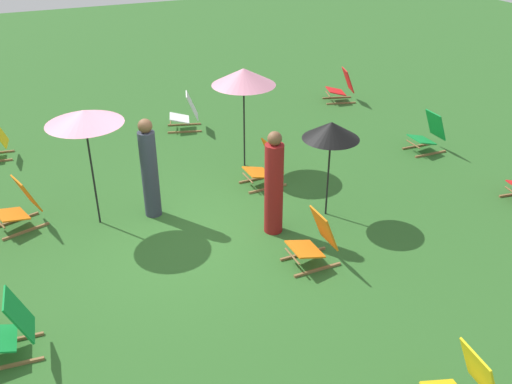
{
  "coord_description": "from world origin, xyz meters",
  "views": [
    {
      "loc": [
        7.4,
        -2.01,
        4.91
      ],
      "look_at": [
        0.0,
        1.2,
        0.5
      ],
      "focal_mm": 39.62,
      "sensor_mm": 36.0,
      "label": 1
    }
  ],
  "objects_px": {
    "deckchair_1": "(428,134)",
    "umbrella_0": "(244,77)",
    "umbrella_1": "(84,117)",
    "umbrella_2": "(331,131)",
    "person_1": "(149,170)",
    "deckchair_6": "(342,87)",
    "deckchair_5": "(265,166)",
    "deckchair_3": "(314,241)",
    "deckchair_10": "(9,329)",
    "person_0": "(274,186)",
    "deckchair_7": "(20,206)",
    "deckchair_8": "(186,113)"
  },
  "relations": [
    {
      "from": "deckchair_3",
      "to": "deckchair_10",
      "type": "relative_size",
      "value": 1.0
    },
    {
      "from": "deckchair_6",
      "to": "person_1",
      "type": "bearing_deg",
      "value": -42.47
    },
    {
      "from": "deckchair_3",
      "to": "deckchair_8",
      "type": "relative_size",
      "value": 0.97
    },
    {
      "from": "umbrella_1",
      "to": "person_0",
      "type": "height_order",
      "value": "umbrella_1"
    },
    {
      "from": "deckchair_7",
      "to": "person_0",
      "type": "height_order",
      "value": "person_0"
    },
    {
      "from": "deckchair_10",
      "to": "umbrella_0",
      "type": "xyz_separation_m",
      "value": [
        -3.63,
        4.46,
        1.43
      ]
    },
    {
      "from": "deckchair_3",
      "to": "person_1",
      "type": "distance_m",
      "value": 2.96
    },
    {
      "from": "person_0",
      "to": "deckchair_7",
      "type": "bearing_deg",
      "value": -143.15
    },
    {
      "from": "deckchair_8",
      "to": "deckchair_7",
      "type": "bearing_deg",
      "value": -35.38
    },
    {
      "from": "deckchair_1",
      "to": "deckchair_5",
      "type": "distance_m",
      "value": 3.72
    },
    {
      "from": "umbrella_1",
      "to": "deckchair_7",
      "type": "bearing_deg",
      "value": -108.61
    },
    {
      "from": "deckchair_3",
      "to": "deckchair_7",
      "type": "bearing_deg",
      "value": -126.55
    },
    {
      "from": "deckchair_6",
      "to": "person_1",
      "type": "relative_size",
      "value": 0.5
    },
    {
      "from": "umbrella_2",
      "to": "deckchair_5",
      "type": "bearing_deg",
      "value": -160.54
    },
    {
      "from": "deckchair_6",
      "to": "person_0",
      "type": "xyz_separation_m",
      "value": [
        4.91,
        -4.22,
        0.45
      ]
    },
    {
      "from": "deckchair_3",
      "to": "deckchair_10",
      "type": "xyz_separation_m",
      "value": [
        0.21,
        -4.15,
        0.0
      ]
    },
    {
      "from": "umbrella_2",
      "to": "person_1",
      "type": "distance_m",
      "value": 2.99
    },
    {
      "from": "deckchair_6",
      "to": "deckchair_8",
      "type": "distance_m",
      "value": 4.21
    },
    {
      "from": "deckchair_1",
      "to": "umbrella_0",
      "type": "xyz_separation_m",
      "value": [
        -0.85,
        -3.77,
        1.43
      ]
    },
    {
      "from": "person_1",
      "to": "umbrella_2",
      "type": "bearing_deg",
      "value": -159.39
    },
    {
      "from": "deckchair_3",
      "to": "deckchair_5",
      "type": "relative_size",
      "value": 1.0
    },
    {
      "from": "deckchair_1",
      "to": "umbrella_0",
      "type": "distance_m",
      "value": 4.12
    },
    {
      "from": "person_0",
      "to": "deckchair_10",
      "type": "bearing_deg",
      "value": -100.37
    },
    {
      "from": "deckchair_10",
      "to": "umbrella_0",
      "type": "height_order",
      "value": "umbrella_0"
    },
    {
      "from": "deckchair_6",
      "to": "deckchair_8",
      "type": "height_order",
      "value": "same"
    },
    {
      "from": "umbrella_2",
      "to": "person_1",
      "type": "xyz_separation_m",
      "value": [
        -1.15,
        -2.67,
        -0.69
      ]
    },
    {
      "from": "deckchair_1",
      "to": "deckchair_3",
      "type": "bearing_deg",
      "value": -56.96
    },
    {
      "from": "deckchair_6",
      "to": "deckchair_8",
      "type": "xyz_separation_m",
      "value": [
        0.22,
        -4.2,
        0.0
      ]
    },
    {
      "from": "deckchair_5",
      "to": "deckchair_3",
      "type": "bearing_deg",
      "value": -9.81
    },
    {
      "from": "umbrella_0",
      "to": "deckchair_10",
      "type": "bearing_deg",
      "value": -50.83
    },
    {
      "from": "deckchair_5",
      "to": "umbrella_1",
      "type": "relative_size",
      "value": 0.43
    },
    {
      "from": "deckchair_8",
      "to": "umbrella_2",
      "type": "height_order",
      "value": "umbrella_2"
    },
    {
      "from": "deckchair_10",
      "to": "deckchair_7",
      "type": "bearing_deg",
      "value": 178.88
    },
    {
      "from": "umbrella_2",
      "to": "person_0",
      "type": "bearing_deg",
      "value": -83.43
    },
    {
      "from": "deckchair_3",
      "to": "deckchair_5",
      "type": "bearing_deg",
      "value": 171.03
    },
    {
      "from": "deckchair_8",
      "to": "deckchair_10",
      "type": "relative_size",
      "value": 1.04
    },
    {
      "from": "deckchair_1",
      "to": "deckchair_8",
      "type": "height_order",
      "value": "same"
    },
    {
      "from": "umbrella_0",
      "to": "umbrella_2",
      "type": "height_order",
      "value": "umbrella_0"
    },
    {
      "from": "deckchair_3",
      "to": "deckchair_8",
      "type": "distance_m",
      "value": 5.71
    },
    {
      "from": "deckchair_6",
      "to": "umbrella_1",
      "type": "distance_m",
      "value": 7.75
    },
    {
      "from": "umbrella_1",
      "to": "deckchair_10",
      "type": "bearing_deg",
      "value": -29.17
    },
    {
      "from": "deckchair_8",
      "to": "person_0",
      "type": "relative_size",
      "value": 0.5
    },
    {
      "from": "deckchair_3",
      "to": "umbrella_1",
      "type": "xyz_separation_m",
      "value": [
        -2.38,
        -2.7,
        1.48
      ]
    },
    {
      "from": "umbrella_2",
      "to": "deckchair_3",
      "type": "bearing_deg",
      "value": -36.94
    },
    {
      "from": "deckchair_6",
      "to": "deckchair_10",
      "type": "xyz_separation_m",
      "value": [
        6.14,
        -8.18,
        0.0
      ]
    },
    {
      "from": "umbrella_0",
      "to": "umbrella_1",
      "type": "xyz_separation_m",
      "value": [
        1.04,
        -3.01,
        0.04
      ]
    },
    {
      "from": "deckchair_5",
      "to": "umbrella_2",
      "type": "relative_size",
      "value": 0.5
    },
    {
      "from": "deckchair_3",
      "to": "deckchair_8",
      "type": "height_order",
      "value": "same"
    },
    {
      "from": "person_1",
      "to": "person_0",
      "type": "bearing_deg",
      "value": -173.95
    },
    {
      "from": "deckchair_6",
      "to": "umbrella_2",
      "type": "bearing_deg",
      "value": -17.9
    }
  ]
}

